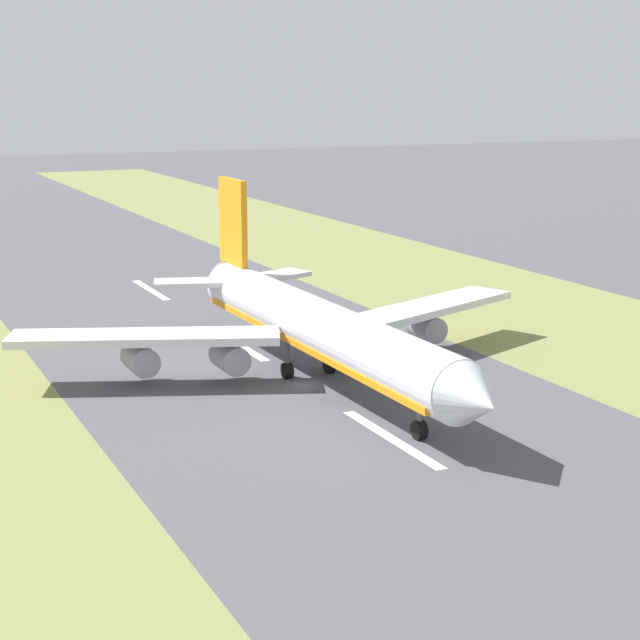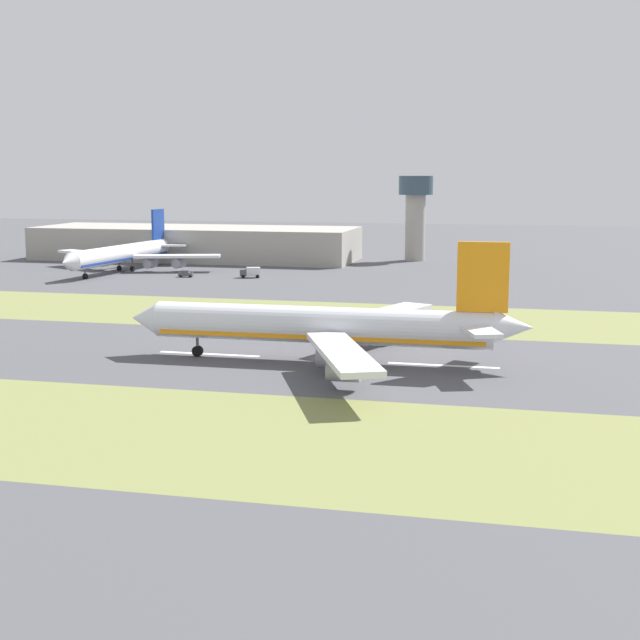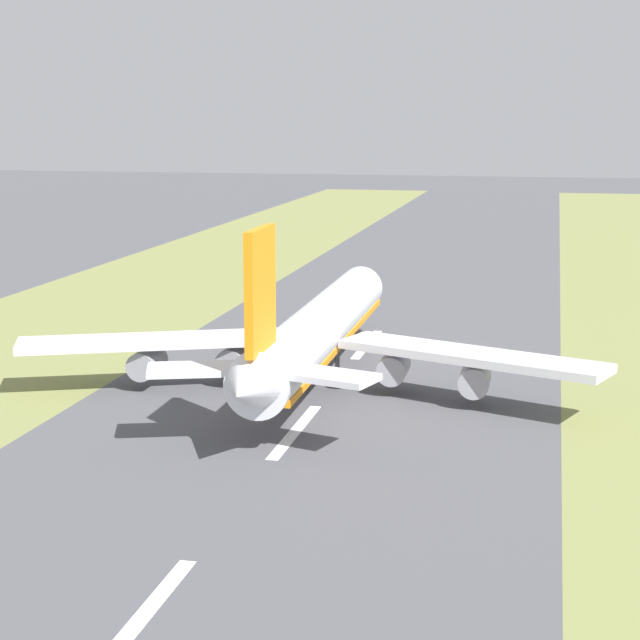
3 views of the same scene
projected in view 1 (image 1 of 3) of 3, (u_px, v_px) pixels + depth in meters
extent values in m
plane|color=#4C4C51|center=(305.00, 385.00, 115.92)|extent=(800.00, 800.00, 0.00)
cube|color=olive|center=(632.00, 344.00, 134.33)|extent=(40.00, 600.00, 0.01)
cube|color=silver|center=(151.00, 290.00, 169.53)|extent=(1.20, 18.00, 0.01)
cube|color=silver|center=(239.00, 344.00, 134.07)|extent=(1.20, 18.00, 0.01)
cube|color=silver|center=(391.00, 438.00, 98.61)|extent=(1.20, 18.00, 0.01)
cylinder|color=silver|center=(320.00, 327.00, 115.81)|extent=(6.65, 56.07, 6.00)
cone|color=silver|center=(477.00, 401.00, 88.92)|extent=(5.94, 5.07, 5.88)
cone|color=silver|center=(221.00, 275.00, 142.97)|extent=(5.17, 6.06, 5.10)
cube|color=orange|center=(320.00, 342.00, 116.17)|extent=(6.32, 53.82, 0.70)
cube|color=silver|center=(424.00, 309.00, 129.71)|extent=(29.07, 16.71, 0.90)
cube|color=silver|center=(145.00, 337.00, 115.03)|extent=(29.20, 16.14, 0.90)
cylinder|color=#93939E|center=(375.00, 341.00, 123.83)|extent=(3.26, 4.84, 3.20)
cylinder|color=#93939E|center=(426.00, 327.00, 130.69)|extent=(3.26, 4.84, 3.20)
cylinder|color=#93939E|center=(230.00, 358.00, 116.29)|extent=(3.26, 4.84, 3.20)
cylinder|color=#93939E|center=(140.00, 359.00, 115.60)|extent=(3.26, 4.84, 3.20)
cube|color=orange|center=(233.00, 222.00, 136.89)|extent=(0.89, 8.01, 11.00)
cube|color=silver|center=(273.00, 276.00, 140.82)|extent=(10.88, 7.37, 0.60)
cube|color=silver|center=(194.00, 283.00, 136.21)|extent=(10.86, 7.18, 0.60)
cylinder|color=#59595E|center=(420.00, 413.00, 97.85)|extent=(0.50, 0.50, 3.20)
cylinder|color=black|center=(419.00, 430.00, 98.19)|extent=(0.92, 1.81, 1.80)
cylinder|color=#59595E|center=(329.00, 352.00, 120.34)|extent=(0.50, 0.50, 3.20)
cylinder|color=black|center=(329.00, 365.00, 120.69)|extent=(0.92, 1.81, 1.80)
cylinder|color=#59595E|center=(287.00, 357.00, 118.16)|extent=(0.50, 0.50, 3.20)
cylinder|color=black|center=(287.00, 370.00, 118.51)|extent=(0.92, 1.81, 1.80)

